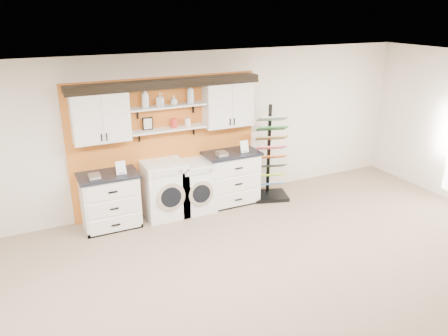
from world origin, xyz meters
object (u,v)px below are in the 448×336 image
sample_rack (270,170)px  dryer (194,186)px  washer (165,189)px  base_cabinet_right (231,177)px  base_cabinet_left (110,200)px

sample_rack → dryer: bearing=-167.4°
washer → sample_rack: size_ratio=0.55×
base_cabinet_right → washer: washer is taller
base_cabinet_left → dryer: size_ratio=1.05×
base_cabinet_left → base_cabinet_right: size_ratio=0.95×
base_cabinet_left → dryer: bearing=-0.1°
dryer → washer: bearing=180.0°
dryer → base_cabinet_right: bearing=0.3°
washer → sample_rack: sample_rack is taller
dryer → sample_rack: sample_rack is taller
base_cabinet_right → base_cabinet_left: bearing=180.0°
base_cabinet_left → dryer: base_cabinet_left is taller
base_cabinet_right → dryer: size_ratio=1.11×
washer → dryer: size_ratio=1.09×
sample_rack → base_cabinet_right: bearing=-171.9°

